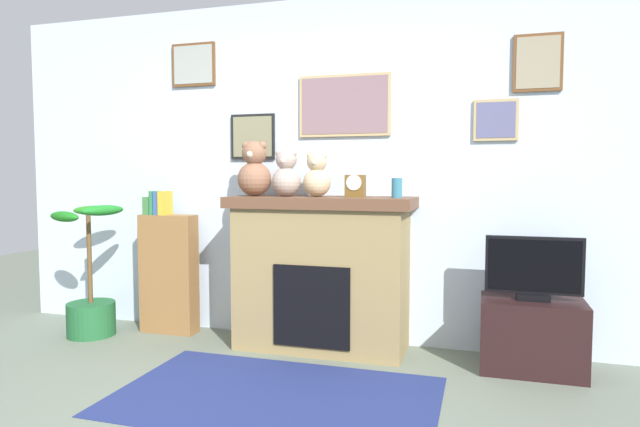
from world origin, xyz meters
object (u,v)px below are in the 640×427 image
mantel_clock (355,186)px  teddy_bear_brown (254,171)px  fireplace (321,272)px  teddy_bear_tan (317,176)px  tv_stand (532,335)px  television (534,269)px  bookshelf (168,270)px  potted_plant (91,297)px  candle_jar (397,188)px  teddy_bear_grey (286,175)px

mantel_clock → teddy_bear_brown: 0.78m
teddy_bear_brown → fireplace: bearing=2.0°
teddy_bear_tan → teddy_bear_brown: bearing=-180.0°
fireplace → tv_stand: 1.48m
television → bookshelf: bearing=177.9°
bookshelf → tv_stand: bookshelf is taller
fireplace → television: bearing=-2.3°
fireplace → mantel_clock: mantel_clock is taller
fireplace → television: size_ratio=2.24×
bookshelf → tv_stand: size_ratio=1.79×
teddy_bear_brown → potted_plant: bearing=-171.4°
fireplace → teddy_bear_brown: teddy_bear_brown is taller
television → mantel_clock: bearing=178.1°
fireplace → teddy_bear_tan: bearing=-147.9°
potted_plant → candle_jar: size_ratio=7.66×
television → candle_jar: size_ratio=4.40×
television → teddy_bear_brown: bearing=178.8°
candle_jar → mantel_clock: bearing=-179.7°
bookshelf → mantel_clock: size_ratio=7.24×
bookshelf → teddy_bear_tan: teddy_bear_tan is taller
television → mantel_clock: 1.30m
teddy_bear_tan → candle_jar: bearing=0.0°
bookshelf → mantel_clock: (1.55, -0.06, 0.68)m
television → candle_jar: (-0.89, 0.04, 0.52)m
candle_jar → potted_plant: bearing=-175.2°
tv_stand → teddy_bear_brown: teddy_bear_brown is taller
potted_plant → television: potted_plant is taller
candle_jar → mantel_clock: mantel_clock is taller
potted_plant → teddy_bear_tan: bearing=6.3°
tv_stand → candle_jar: (-0.89, 0.04, 0.95)m
teddy_bear_brown → teddy_bear_grey: 0.25m
fireplace → teddy_bear_grey: size_ratio=3.89×
candle_jar → teddy_bear_tan: (-0.58, -0.00, 0.08)m
bookshelf → teddy_bear_tan: (1.27, -0.06, 0.75)m
candle_jar → teddy_bear_grey: teddy_bear_grey is taller
fireplace → candle_jar: size_ratio=9.87×
potted_plant → mantel_clock: mantel_clock is taller
bookshelf → candle_jar: bearing=-1.9°
bookshelf → teddy_bear_tan: size_ratio=3.52×
teddy_bear_brown → tv_stand: bearing=-1.1°
tv_stand → teddy_bear_brown: (-1.95, 0.04, 1.06)m
fireplace → television: (1.44, -0.06, 0.10)m
mantel_clock → teddy_bear_brown: teddy_bear_brown is taller
bookshelf → potted_plant: size_ratio=1.10×
television → teddy_bear_tan: teddy_bear_tan is taller
mantel_clock → television: bearing=-1.9°
teddy_bear_grey → mantel_clock: bearing=-0.1°
tv_stand → mantel_clock: size_ratio=4.06×
potted_plant → candle_jar: bearing=4.8°
candle_jar → teddy_bear_brown: (-1.06, -0.00, 0.12)m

